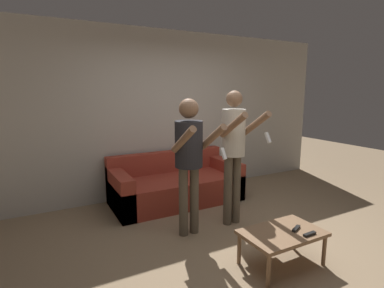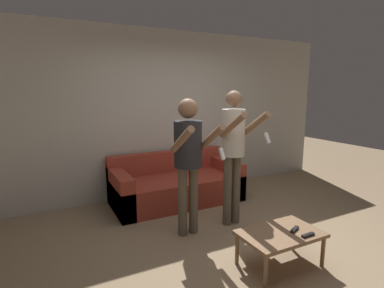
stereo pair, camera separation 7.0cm
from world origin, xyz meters
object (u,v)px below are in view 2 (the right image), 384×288
(remote_near, at_px, (308,235))
(remote_far, at_px, (295,229))
(couch, at_px, (176,185))
(person_standing_left, at_px, (189,152))
(person_standing_right, at_px, (234,144))
(coffee_table, at_px, (280,236))

(remote_near, height_order, remote_far, same)
(couch, height_order, person_standing_left, person_standing_left)
(person_standing_right, xyz_separation_m, remote_far, (0.02, -1.05, -0.71))
(person_standing_left, height_order, coffee_table, person_standing_left)
(coffee_table, relative_size, remote_far, 5.34)
(remote_far, bearing_deg, coffee_table, 166.47)
(person_standing_right, relative_size, remote_far, 11.47)
(person_standing_right, bearing_deg, person_standing_left, 179.93)
(coffee_table, height_order, remote_near, remote_near)
(person_standing_left, bearing_deg, remote_near, -60.21)
(person_standing_left, relative_size, coffee_table, 2.04)
(person_standing_right, bearing_deg, couch, 106.31)
(remote_near, bearing_deg, couch, 99.14)
(couch, height_order, coffee_table, couch)
(remote_near, distance_m, remote_far, 0.15)
(coffee_table, bearing_deg, couch, 95.26)
(coffee_table, bearing_deg, remote_near, -46.32)
(person_standing_left, relative_size, remote_far, 10.89)
(couch, relative_size, person_standing_left, 1.20)
(person_standing_left, xyz_separation_m, coffee_table, (0.51, -1.02, -0.71))
(couch, distance_m, coffee_table, 2.11)
(couch, bearing_deg, person_standing_right, -73.69)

